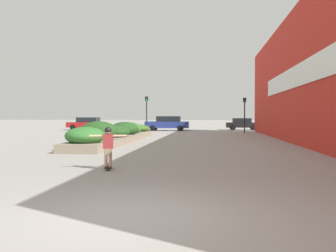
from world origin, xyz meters
The scene contains 11 objects.
ground_plane centered at (0.00, 0.00, 0.00)m, with size 300.00×300.00×0.00m, color gray.
building_wall_right centered at (6.38, 15.15, 3.91)m, with size 0.67×38.74×7.82m.
planter_box centered at (-4.31, 16.41, 0.52)m, with size 2.09×15.09×1.35m.
skateboard centered at (-1.70, 5.00, 0.07)m, with size 0.38×0.67×0.09m.
skateboarder centered at (-1.70, 5.00, 0.81)m, with size 1.09×0.36×1.19m.
car_leftmost centered at (-12.67, 35.89, 0.77)m, with size 4.31×2.02×1.46m.
car_center_left centered at (12.72, 35.68, 0.81)m, with size 4.09×1.91×1.52m.
car_center_right centered at (-3.27, 35.13, 0.82)m, with size 4.78×1.84×1.60m.
car_rightmost centered at (5.11, 37.73, 0.72)m, with size 3.84×2.00×1.37m.
traffic_light_left centered at (-4.95, 31.14, 2.43)m, with size 0.28×0.30×3.58m.
traffic_light_right centered at (4.66, 30.43, 2.31)m, with size 0.28×0.30×3.37m.
Camera 1 is at (1.30, -5.88, 1.60)m, focal length 40.00 mm.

